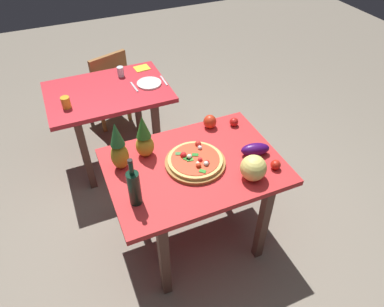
% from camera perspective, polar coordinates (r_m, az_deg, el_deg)
% --- Properties ---
extents(ground_plane, '(10.00, 10.00, 0.00)m').
position_cam_1_polar(ground_plane, '(2.94, 0.30, -12.77)').
color(ground_plane, gray).
extents(display_table, '(1.17, 0.84, 0.77)m').
position_cam_1_polar(display_table, '(2.43, 0.36, -3.51)').
color(display_table, brown).
rests_on(display_table, ground_plane).
extents(background_table, '(1.06, 0.75, 0.77)m').
position_cam_1_polar(background_table, '(3.27, -13.33, 8.28)').
color(background_table, brown).
rests_on(background_table, ground_plane).
extents(dining_chair, '(0.51, 0.51, 0.85)m').
position_cam_1_polar(dining_chair, '(3.88, -13.68, 10.88)').
color(dining_chair, olive).
rests_on(dining_chair, ground_plane).
extents(pizza_board, '(0.41, 0.41, 0.02)m').
position_cam_1_polar(pizza_board, '(2.35, 0.48, -1.42)').
color(pizza_board, olive).
rests_on(pizza_board, display_table).
extents(pizza, '(0.37, 0.37, 0.06)m').
position_cam_1_polar(pizza, '(2.34, 0.50, -0.91)').
color(pizza, '#DAB661').
rests_on(pizza, pizza_board).
extents(wine_bottle, '(0.08, 0.08, 0.34)m').
position_cam_1_polar(wine_bottle, '(2.06, -9.40, -5.44)').
color(wine_bottle, black).
rests_on(wine_bottle, display_table).
extents(pineapple_left, '(0.12, 0.12, 0.32)m').
position_cam_1_polar(pineapple_left, '(2.36, -7.81, 2.43)').
color(pineapple_left, '#B2982A').
rests_on(pineapple_left, display_table).
extents(pineapple_right, '(0.12, 0.12, 0.36)m').
position_cam_1_polar(pineapple_right, '(2.28, -11.86, 0.78)').
color(pineapple_right, '#AD8B24').
rests_on(pineapple_right, display_table).
extents(melon, '(0.17, 0.17, 0.17)m').
position_cam_1_polar(melon, '(2.24, 9.96, -2.34)').
color(melon, '#E7D76F').
rests_on(melon, display_table).
extents(bell_pepper, '(0.10, 0.10, 0.11)m').
position_cam_1_polar(bell_pepper, '(2.65, 2.93, 5.20)').
color(bell_pepper, red).
rests_on(bell_pepper, display_table).
extents(eggplant, '(0.22, 0.14, 0.09)m').
position_cam_1_polar(eggplant, '(2.44, 10.25, 0.66)').
color(eggplant, '#3B0C58').
rests_on(eggplant, display_table).
extents(tomato_beside_pepper, '(0.07, 0.07, 0.07)m').
position_cam_1_polar(tomato_beside_pepper, '(2.37, 13.46, -1.79)').
color(tomato_beside_pepper, red).
rests_on(tomato_beside_pepper, display_table).
extents(tomato_at_corner, '(0.07, 0.07, 0.07)m').
position_cam_1_polar(tomato_at_corner, '(2.69, 6.85, 5.14)').
color(tomato_at_corner, red).
rests_on(tomato_at_corner, display_table).
extents(drinking_glass_juice, '(0.07, 0.07, 0.10)m').
position_cam_1_polar(drinking_glass_juice, '(3.04, -19.84, 7.82)').
color(drinking_glass_juice, gold).
rests_on(drinking_glass_juice, background_table).
extents(drinking_glass_water, '(0.06, 0.06, 0.09)m').
position_cam_1_polar(drinking_glass_water, '(3.38, -11.57, 12.94)').
color(drinking_glass_water, silver).
rests_on(drinking_glass_water, background_table).
extents(dinner_plate, '(0.22, 0.22, 0.02)m').
position_cam_1_polar(dinner_plate, '(3.23, -6.99, 11.28)').
color(dinner_plate, white).
rests_on(dinner_plate, background_table).
extents(fork_utensil, '(0.03, 0.18, 0.01)m').
position_cam_1_polar(fork_utensil, '(3.20, -9.40, 10.65)').
color(fork_utensil, silver).
rests_on(fork_utensil, background_table).
extents(knife_utensil, '(0.02, 0.18, 0.01)m').
position_cam_1_polar(knife_utensil, '(3.26, -4.60, 11.75)').
color(knife_utensil, silver).
rests_on(knife_utensil, background_table).
extents(napkin_folded, '(0.15, 0.13, 0.01)m').
position_cam_1_polar(napkin_folded, '(3.50, -8.17, 13.60)').
color(napkin_folded, yellow).
rests_on(napkin_folded, background_table).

